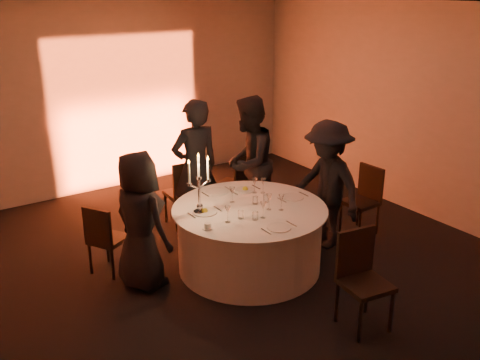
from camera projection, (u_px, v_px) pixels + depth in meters
floor at (249, 266)px, 6.43m from camera, size 7.00×7.00×0.00m
ceiling at (251, 5)px, 5.39m from camera, size 7.00×7.00×0.00m
wall_back at (126, 96)px, 8.63m from camera, size 7.00×0.00×7.00m
wall_right at (425, 113)px, 7.49m from camera, size 0.00×7.00×7.00m
uplighter_fixture at (139, 185)px, 8.90m from camera, size 0.25×0.12×0.10m
banquet_table at (249, 238)px, 6.30m from camera, size 1.80×1.80×0.77m
chair_left at (104, 236)px, 6.12m from camera, size 0.52×0.51×0.86m
chair_back_left at (184, 190)px, 7.33m from camera, size 0.44×0.44×0.96m
chair_back_right at (236, 181)px, 7.77m from camera, size 0.53×0.53×0.90m
chair_right at (364, 196)px, 7.18m from camera, size 0.42×0.42×0.92m
chair_front at (361, 273)px, 5.19m from camera, size 0.49×0.49×0.99m
guest_left at (140, 221)px, 5.78m from camera, size 0.69×0.87×1.57m
guest_back_left at (195, 168)px, 7.03m from camera, size 0.68×0.46×1.84m
guest_back_right at (248, 162)px, 7.27m from camera, size 1.12×1.07×1.82m
guest_right at (327, 185)px, 6.71m from camera, size 0.66×1.09×1.65m
plate_left at (205, 211)px, 6.03m from camera, size 0.36×0.28×0.08m
plate_back_left at (217, 191)px, 6.63m from camera, size 0.36×0.28×0.01m
plate_back_right at (245, 189)px, 6.67m from camera, size 0.36×0.24×0.08m
plate_right at (293, 197)px, 6.46m from camera, size 0.36×0.27×0.01m
plate_front at (279, 228)px, 5.65m from camera, size 0.36×0.26×0.01m
coffee_cup at (208, 226)px, 5.63m from camera, size 0.11×0.11×0.07m
candelabra at (199, 192)px, 5.94m from camera, size 0.30×0.14×0.71m
wine_glass_a at (263, 206)px, 5.85m from camera, size 0.07×0.07×0.19m
wine_glass_b at (269, 198)px, 6.07m from camera, size 0.07×0.07×0.19m
wine_glass_c at (281, 199)px, 6.05m from camera, size 0.07×0.07×0.19m
wine_glass_d at (232, 191)px, 6.27m from camera, size 0.07×0.07×0.19m
wine_glass_e at (255, 182)px, 6.56m from camera, size 0.07×0.07×0.19m
wine_glass_f at (228, 211)px, 5.74m from camera, size 0.07×0.07×0.19m
wine_glass_g at (263, 183)px, 6.55m from camera, size 0.07×0.07×0.19m
tumbler_a at (241, 215)px, 5.87m from camera, size 0.07×0.07×0.09m
tumbler_b at (255, 216)px, 5.84m from camera, size 0.07×0.07×0.09m
tumbler_c at (255, 200)px, 6.26m from camera, size 0.07×0.07×0.09m
tumbler_d at (266, 199)px, 6.30m from camera, size 0.07×0.07×0.09m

